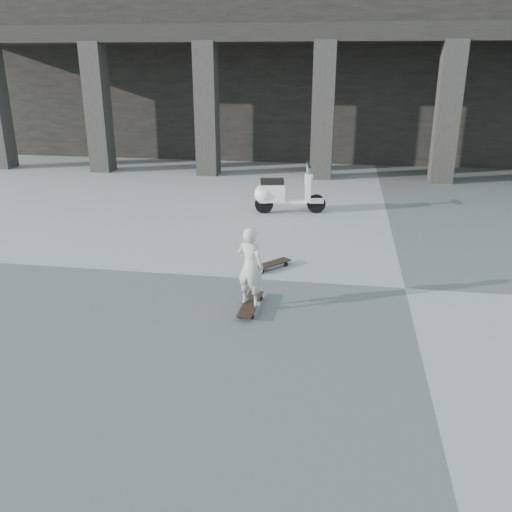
% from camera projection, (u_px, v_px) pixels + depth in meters
% --- Properties ---
extents(ground, '(90.00, 90.00, 0.00)m').
position_uv_depth(ground, '(405.00, 288.00, 8.68)').
color(ground, '#52524F').
rests_on(ground, ground).
extents(colonnade, '(28.00, 8.82, 6.00)m').
position_uv_depth(colonnade, '(378.00, 72.00, 20.43)').
color(colonnade, black).
rests_on(colonnade, ground).
extents(longboard, '(0.25, 0.93, 0.09)m').
position_uv_depth(longboard, '(250.00, 304.00, 7.94)').
color(longboard, black).
rests_on(longboard, ground).
extents(skateboard_spare, '(0.68, 0.76, 0.10)m').
position_uv_depth(skateboard_spare, '(271.00, 265.00, 9.48)').
color(skateboard_spare, black).
rests_on(skateboard_spare, ground).
extents(child, '(0.50, 0.42, 1.16)m').
position_uv_depth(child, '(250.00, 266.00, 7.74)').
color(child, beige).
rests_on(child, longboard).
extents(scooter, '(1.69, 0.69, 1.18)m').
position_uv_depth(scooter, '(278.00, 194.00, 12.82)').
color(scooter, black).
rests_on(scooter, ground).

